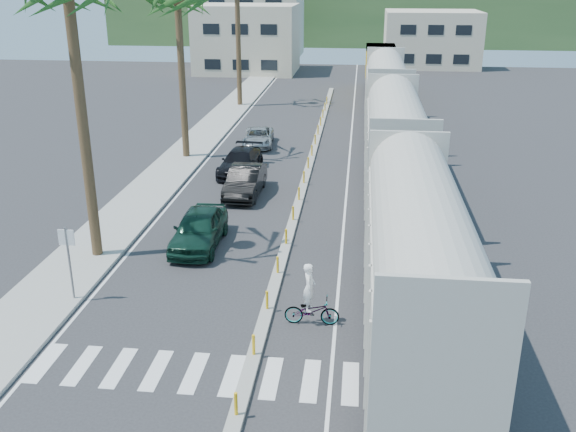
# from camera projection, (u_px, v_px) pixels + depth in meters

# --- Properties ---
(ground) EXTENTS (140.00, 140.00, 0.00)m
(ground) POSITION_uv_depth(u_px,v_px,m) (259.00, 341.00, 21.42)
(ground) COLOR #28282B
(ground) RESTS_ON ground
(sidewalk) EXTENTS (3.00, 90.00, 0.15)m
(sidewalk) POSITION_uv_depth(u_px,v_px,m) (195.00, 145.00, 45.51)
(sidewalk) COLOR gray
(sidewalk) RESTS_ON ground
(rails) EXTENTS (1.56, 100.00, 0.06)m
(rails) POSITION_uv_depth(u_px,v_px,m) (385.00, 141.00, 46.90)
(rails) COLOR black
(rails) RESTS_ON ground
(median) EXTENTS (0.45, 60.00, 0.85)m
(median) POSITION_uv_depth(u_px,v_px,m) (308.00, 169.00, 39.94)
(median) COLOR gray
(median) RESTS_ON ground
(crosswalk) EXTENTS (14.00, 2.20, 0.01)m
(crosswalk) POSITION_uv_depth(u_px,v_px,m) (249.00, 376.00, 19.56)
(crosswalk) COLOR silver
(crosswalk) RESTS_ON ground
(lane_markings) EXTENTS (9.42, 90.00, 0.01)m
(lane_markings) POSITION_uv_depth(u_px,v_px,m) (283.00, 149.00, 44.87)
(lane_markings) COLOR silver
(lane_markings) RESTS_ON ground
(freight_train) EXTENTS (3.00, 60.94, 5.85)m
(freight_train) POSITION_uv_depth(u_px,v_px,m) (391.00, 125.00, 38.98)
(freight_train) COLOR #B0AEA2
(freight_train) RESTS_ON ground
(street_sign) EXTENTS (0.60, 0.08, 3.00)m
(street_sign) POSITION_uv_depth(u_px,v_px,m) (68.00, 253.00, 23.34)
(street_sign) COLOR slate
(street_sign) RESTS_ON ground
(buildings) EXTENTS (38.00, 27.00, 10.00)m
(buildings) POSITION_uv_depth(u_px,v_px,m) (293.00, 30.00, 87.12)
(buildings) COLOR beige
(buildings) RESTS_ON ground
(hillside) EXTENTS (80.00, 20.00, 12.00)m
(hillside) POSITION_uv_depth(u_px,v_px,m) (346.00, 7.00, 112.21)
(hillside) COLOR #385628
(hillside) RESTS_ON ground
(car_lead) EXTENTS (2.03, 4.94, 1.68)m
(car_lead) POSITION_uv_depth(u_px,v_px,m) (199.00, 228.00, 28.65)
(car_lead) COLOR #103225
(car_lead) RESTS_ON ground
(car_second) EXTENTS (1.87, 4.93, 1.60)m
(car_second) POSITION_uv_depth(u_px,v_px,m) (245.00, 181.00, 35.31)
(car_second) COLOR black
(car_second) RESTS_ON ground
(car_third) EXTENTS (2.78, 5.34, 1.46)m
(car_third) POSITION_uv_depth(u_px,v_px,m) (240.00, 162.00, 39.19)
(car_third) COLOR black
(car_third) RESTS_ON ground
(car_rear) EXTENTS (2.80, 4.79, 1.23)m
(car_rear) POSITION_uv_depth(u_px,v_px,m) (258.00, 137.00, 45.59)
(car_rear) COLOR #A3A6A8
(car_rear) RESTS_ON ground
(cyclist) EXTENTS (0.80, 1.95, 2.30)m
(cyclist) POSITION_uv_depth(u_px,v_px,m) (311.00, 305.00, 22.26)
(cyclist) COLOR #9EA0A5
(cyclist) RESTS_ON ground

